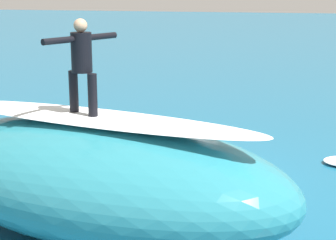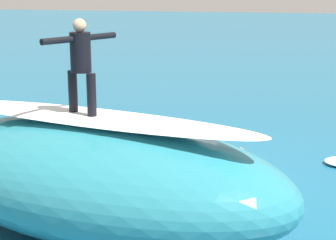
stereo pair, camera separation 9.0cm
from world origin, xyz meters
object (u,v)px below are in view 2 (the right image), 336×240
surfboard_riding (83,117)px  surfboard_paddling (226,156)px  surfer_paddling (222,148)px  surfer_riding (81,60)px

surfboard_riding → surfboard_paddling: surfboard_riding is taller
surfboard_paddling → surfer_paddling: surfer_paddling is taller
surfer_riding → surfer_paddling: size_ratio=1.13×
surfer_paddling → surfer_riding: bearing=-69.8°
surfboard_riding → surfboard_paddling: size_ratio=1.10×
surfer_riding → surfer_paddling: surfer_riding is taller
surfer_riding → surfboard_riding: bearing=29.9°
surfboard_paddling → surfboard_riding: bearing=-71.2°
surfer_riding → surfboard_paddling: 5.45m
surfboard_riding → surfer_riding: surfer_riding is taller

